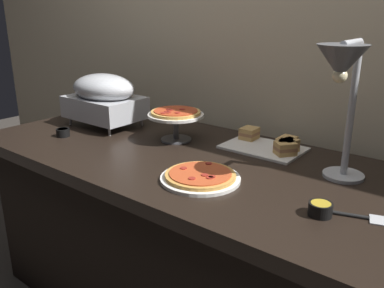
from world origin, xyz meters
name	(u,v)px	position (x,y,z in m)	size (l,w,h in m)	color
back_wall	(256,36)	(0.00, 0.50, 1.20)	(4.40, 0.04, 2.40)	#C6B593
buffet_table	(188,236)	(0.00, 0.00, 0.39)	(1.90, 0.84, 0.76)	black
chafing_dish	(104,97)	(-0.60, 0.09, 0.90)	(0.37, 0.26, 0.26)	#B7BABF
heat_lamp	(343,78)	(0.57, 0.04, 1.12)	(0.15, 0.30, 0.47)	#B7BABF
pizza_plate_front	(200,177)	(0.19, -0.17, 0.77)	(0.28, 0.28, 0.03)	white
pizza_plate_center	(176,117)	(-0.16, 0.12, 0.87)	(0.25, 0.25, 0.14)	#595B60
sandwich_platter	(272,145)	(0.23, 0.26, 0.78)	(0.32, 0.22, 0.06)	white
sauce_cup_near	(320,209)	(0.61, -0.16, 0.78)	(0.07, 0.07, 0.04)	black
sauce_cup_far	(63,132)	(-0.61, -0.16, 0.78)	(0.06, 0.06, 0.04)	black
serving_spatula	(367,218)	(0.72, -0.10, 0.76)	(0.17, 0.08, 0.01)	#B7BABF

